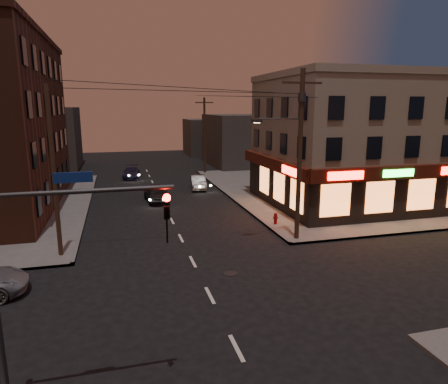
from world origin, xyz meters
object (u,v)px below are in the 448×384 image
object	(u,v)px
sedan_far	(131,172)
fire_hydrant	(276,218)
sedan_mid	(198,182)
sedan_near	(156,193)

from	to	relation	value
sedan_far	fire_hydrant	world-z (taller)	sedan_far
sedan_mid	sedan_far	xyz separation A→B (m)	(-6.22, 8.19, -0.03)
sedan_near	sedan_mid	xyz separation A→B (m)	(4.62, 4.46, -0.06)
sedan_mid	fire_hydrant	xyz separation A→B (m)	(2.58, -13.95, -0.08)
sedan_far	fire_hydrant	distance (m)	23.83
sedan_near	fire_hydrant	xyz separation A→B (m)	(7.19, -9.49, -0.14)
fire_hydrant	sedan_near	bearing A→B (deg)	127.16
fire_hydrant	sedan_mid	bearing A→B (deg)	100.47
sedan_mid	sedan_far	world-z (taller)	sedan_mid
sedan_near	fire_hydrant	world-z (taller)	sedan_near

